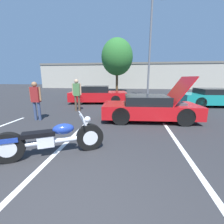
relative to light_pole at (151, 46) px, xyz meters
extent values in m
cube|color=white|center=(-3.35, -11.06, -4.60)|extent=(0.12, 5.30, 0.01)
cube|color=white|center=(-0.16, -11.06, -4.60)|extent=(0.12, 5.30, 0.01)
cube|color=#B2AD9E|center=(-2.36, 13.92, -2.40)|extent=(32.00, 4.00, 4.40)
cube|color=slate|center=(-2.36, 13.92, -0.35)|extent=(32.00, 4.20, 0.30)
cylinder|color=slate|center=(-0.07, 0.00, -0.39)|extent=(0.18, 0.18, 8.43)
cylinder|color=brown|center=(-3.60, 5.75, -3.24)|extent=(0.32, 0.32, 2.72)
ellipsoid|color=#2D702D|center=(-3.60, 5.75, -0.14)|extent=(4.04, 4.04, 4.65)
cylinder|color=black|center=(-2.55, -11.07, -4.26)|extent=(0.68, 0.46, 0.68)
cylinder|color=black|center=(-4.16, -11.90, -4.26)|extent=(0.68, 0.46, 0.68)
cylinder|color=silver|center=(-2.55, -11.07, -4.26)|extent=(0.41, 0.32, 0.38)
cylinder|color=silver|center=(-4.16, -11.90, -4.26)|extent=(0.41, 0.32, 0.38)
cylinder|color=silver|center=(-3.36, -11.48, -4.24)|extent=(1.42, 0.81, 0.12)
cube|color=silver|center=(-3.48, -11.55, -4.20)|extent=(0.43, 0.38, 0.28)
ellipsoid|color=navy|center=(-3.12, -11.36, -3.96)|extent=(0.57, 0.48, 0.26)
cube|color=black|center=(-3.60, -11.61, -4.02)|extent=(0.74, 0.55, 0.10)
cube|color=navy|center=(-4.12, -11.88, -4.07)|extent=(0.44, 0.37, 0.10)
cylinder|color=silver|center=(-2.63, -11.11, -3.94)|extent=(0.31, 0.20, 0.63)
cylinder|color=silver|center=(-2.73, -11.16, -3.64)|extent=(0.35, 0.64, 0.04)
sphere|color=silver|center=(-2.59, -11.09, -3.78)|extent=(0.16, 0.16, 0.16)
cylinder|color=silver|center=(-3.77, -11.57, -4.30)|extent=(1.09, 0.62, 0.09)
cube|color=red|center=(-0.74, -8.00, -4.14)|extent=(4.11, 1.97, 0.54)
cube|color=black|center=(-0.90, -8.02, -3.69)|extent=(1.90, 1.66, 0.36)
cylinder|color=black|center=(0.55, -8.67, -4.25)|extent=(0.72, 0.27, 0.71)
cylinder|color=black|center=(0.45, -7.18, -4.25)|extent=(0.72, 0.27, 0.71)
cylinder|color=black|center=(-1.93, -8.83, -4.25)|extent=(0.72, 0.27, 0.71)
cylinder|color=black|center=(-2.02, -7.34, -4.25)|extent=(0.72, 0.27, 0.71)
cube|color=red|center=(0.40, -7.93, -3.29)|extent=(0.94, 1.63, 1.17)
cube|color=#4C4C51|center=(0.36, -7.93, -3.91)|extent=(0.66, 0.98, 0.28)
cube|color=teal|center=(4.01, -3.89, -4.10)|extent=(4.67, 2.23, 0.63)
cube|color=black|center=(3.83, -3.91, -3.61)|extent=(2.17, 1.86, 0.34)
cylinder|color=black|center=(2.67, -4.83, -4.26)|extent=(0.70, 0.27, 0.69)
cylinder|color=black|center=(2.55, -3.16, -4.26)|extent=(0.70, 0.27, 0.69)
cube|color=red|center=(-4.03, -3.62, -4.10)|extent=(4.34, 2.46, 0.64)
cube|color=black|center=(-4.19, -3.64, -3.56)|extent=(2.07, 1.96, 0.44)
cylinder|color=black|center=(-2.65, -4.28, -4.28)|extent=(0.67, 0.31, 0.65)
cylinder|color=black|center=(-2.88, -2.61, -4.28)|extent=(0.67, 0.31, 0.65)
cylinder|color=black|center=(-5.17, -4.63, -4.28)|extent=(0.67, 0.31, 0.65)
cylinder|color=black|center=(-5.40, -2.96, -4.28)|extent=(0.67, 0.31, 0.65)
cylinder|color=#38476B|center=(-5.72, -8.67, -4.19)|extent=(0.12, 0.12, 0.81)
cylinder|color=#38476B|center=(-5.52, -8.67, -4.19)|extent=(0.12, 0.12, 0.81)
cube|color=maroon|center=(-5.62, -8.67, -3.47)|extent=(0.36, 0.20, 0.64)
cylinder|color=#9E704C|center=(-5.84, -8.67, -3.43)|extent=(0.08, 0.08, 0.58)
cylinder|color=#9E704C|center=(-5.40, -8.67, -3.43)|extent=(0.08, 0.08, 0.58)
sphere|color=#9E704C|center=(-5.62, -8.67, -3.03)|extent=(0.22, 0.22, 0.22)
cylinder|color=brown|center=(-4.65, -6.60, -4.17)|extent=(0.12, 0.12, 0.86)
cylinder|color=brown|center=(-4.45, -6.60, -4.17)|extent=(0.12, 0.12, 0.86)
cube|color=#4C7F47|center=(-4.55, -6.60, -3.40)|extent=(0.36, 0.20, 0.68)
cylinder|color=tan|center=(-4.77, -6.60, -3.37)|extent=(0.08, 0.08, 0.61)
cylinder|color=tan|center=(-4.33, -6.60, -3.37)|extent=(0.08, 0.08, 0.61)
sphere|color=tan|center=(-4.55, -6.60, -2.95)|extent=(0.23, 0.23, 0.23)
camera|label=1|loc=(-1.50, -14.58, -2.77)|focal=24.00mm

